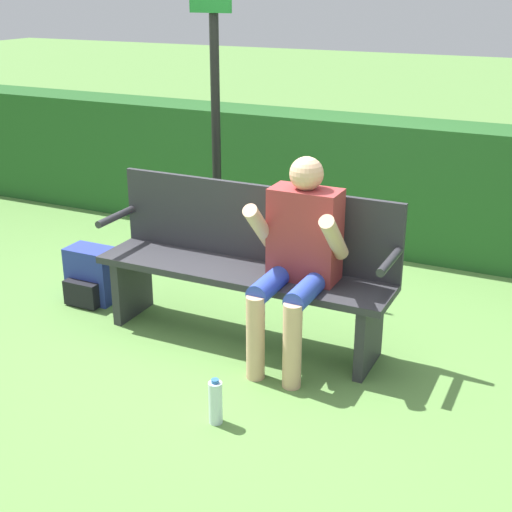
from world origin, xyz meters
name	(u,v)px	position (x,y,z in m)	size (l,w,h in m)	color
ground_plane	(242,339)	(0.00, 0.00, 0.00)	(40.00, 40.00, 0.00)	#5B8942
hedge_back	(349,181)	(0.00, 2.10, 0.56)	(12.00, 0.52, 1.12)	#235623
park_bench	(247,262)	(0.00, 0.07, 0.52)	(1.95, 0.44, 1.00)	#2D2D33
person_seated	(298,251)	(0.41, -0.06, 0.71)	(0.56, 0.61, 1.25)	#993333
backpack	(92,276)	(-1.27, 0.07, 0.19)	(0.36, 0.29, 0.40)	#283893
water_bottle	(216,402)	(0.30, -0.91, 0.12)	(0.07, 0.07, 0.26)	silver
signpost	(215,114)	(-0.72, 1.01, 1.27)	(0.33, 0.09, 2.26)	black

